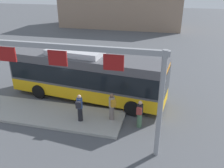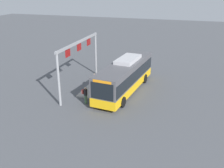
{
  "view_description": "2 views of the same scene",
  "coord_description": "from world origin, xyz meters",
  "px_view_note": "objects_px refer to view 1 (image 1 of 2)",
  "views": [
    {
      "loc": [
        5.2,
        -14.12,
        7.76
      ],
      "look_at": [
        2.03,
        -1.03,
        1.73
      ],
      "focal_mm": 37.75,
      "sensor_mm": 36.0,
      "label": 1
    },
    {
      "loc": [
        24.37,
        6.27,
        10.65
      ],
      "look_at": [
        1.44,
        -0.96,
        1.22
      ],
      "focal_mm": 41.16,
      "sensor_mm": 36.0,
      "label": 2
    }
  ],
  "objects_px": {
    "person_waiting_near": "(140,114)",
    "person_waiting_mid": "(80,107)",
    "person_boarding": "(112,106)",
    "bus_main": "(87,74)"
  },
  "relations": [
    {
      "from": "bus_main",
      "to": "person_waiting_near",
      "type": "relative_size",
      "value": 6.61
    },
    {
      "from": "person_waiting_mid",
      "to": "person_waiting_near",
      "type": "bearing_deg",
      "value": -89.46
    },
    {
      "from": "person_waiting_near",
      "to": "person_waiting_mid",
      "type": "relative_size",
      "value": 1.0
    },
    {
      "from": "person_boarding",
      "to": "person_waiting_near",
      "type": "relative_size",
      "value": 1.0
    },
    {
      "from": "person_boarding",
      "to": "person_waiting_mid",
      "type": "height_order",
      "value": "same"
    },
    {
      "from": "bus_main",
      "to": "person_waiting_near",
      "type": "distance_m",
      "value": 4.99
    },
    {
      "from": "person_waiting_near",
      "to": "person_waiting_mid",
      "type": "xyz_separation_m",
      "value": [
        -3.4,
        -0.39,
        0.16
      ]
    },
    {
      "from": "person_waiting_near",
      "to": "person_waiting_mid",
      "type": "distance_m",
      "value": 3.42
    },
    {
      "from": "person_waiting_mid",
      "to": "person_boarding",
      "type": "bearing_deg",
      "value": -78.41
    },
    {
      "from": "person_waiting_near",
      "to": "bus_main",
      "type": "bearing_deg",
      "value": 58.74
    }
  ]
}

